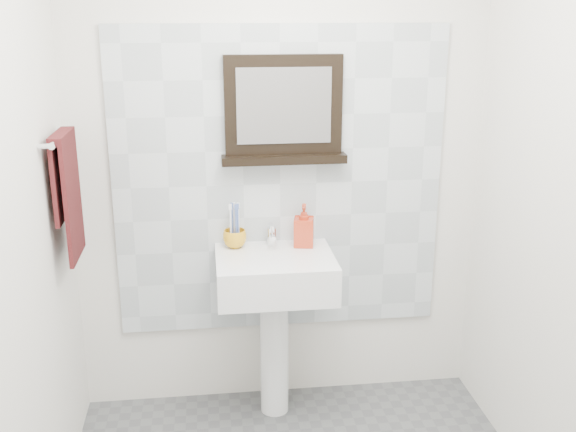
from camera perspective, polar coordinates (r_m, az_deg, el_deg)
The scene contains 10 objects.
back_wall at distance 3.26m, azimuth -0.72°, elevation 4.54°, with size 2.00×0.01×2.50m, color silver.
left_wall at distance 2.28m, azimuth -23.21°, elevation -2.56°, with size 0.01×2.20×2.50m, color silver.
splashback at distance 3.28m, azimuth -0.69°, elevation 2.78°, with size 1.60×0.02×1.50m, color silver.
pedestal_sink at distance 3.22m, azimuth -1.12°, elevation -6.38°, with size 0.55×0.44×0.96m.
toothbrush_cup at distance 3.25m, azimuth -4.53°, elevation -1.93°, with size 0.11×0.11×0.09m, color gold.
toothbrushes at distance 3.22m, azimuth -4.52°, elevation -0.60°, with size 0.05×0.04×0.21m.
soap_dispenser at distance 3.24m, azimuth 1.35°, elevation -0.79°, with size 0.09×0.10×0.21m, color #B31515.
framed_mirror at distance 3.18m, azimuth -0.39°, elevation 8.77°, with size 0.59×0.11×0.50m.
towel_bar at distance 2.96m, azimuth -18.70°, elevation 6.34°, with size 0.07×0.40×0.03m.
hand_towel at distance 3.00m, azimuth -18.19°, elevation 2.42°, with size 0.06×0.30×0.55m.
Camera 1 is at (-0.35, -2.06, 1.97)m, focal length 42.00 mm.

